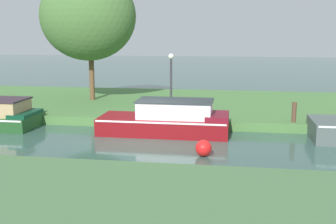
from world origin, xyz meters
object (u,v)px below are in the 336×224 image
(mooring_post_near, at_px, (294,112))
(channel_buoy, at_px, (204,148))
(maroon_barge, at_px, (168,120))
(lamp_post, at_px, (171,77))
(willow_tree_left, at_px, (88,16))

(mooring_post_near, bearing_deg, channel_buoy, -129.38)
(maroon_barge, distance_m, channel_buoy, 3.44)
(lamp_post, bearing_deg, maroon_barge, -84.61)
(lamp_post, bearing_deg, mooring_post_near, -7.63)
(maroon_barge, bearing_deg, lamp_post, 95.39)
(willow_tree_left, xyz_separation_m, mooring_post_near, (10.31, -4.17, -4.11))
(willow_tree_left, height_order, channel_buoy, willow_tree_left)
(willow_tree_left, relative_size, mooring_post_near, 8.19)
(lamp_post, bearing_deg, channel_buoy, -69.27)
(lamp_post, distance_m, mooring_post_near, 5.50)
(maroon_barge, relative_size, willow_tree_left, 0.76)
(lamp_post, xyz_separation_m, channel_buoy, (1.85, -4.89, -1.88))
(maroon_barge, bearing_deg, mooring_post_near, 13.12)
(willow_tree_left, height_order, lamp_post, willow_tree_left)
(willow_tree_left, height_order, mooring_post_near, willow_tree_left)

